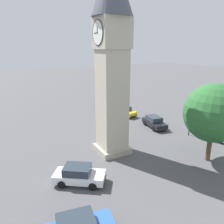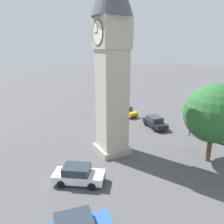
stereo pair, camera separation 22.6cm
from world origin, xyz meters
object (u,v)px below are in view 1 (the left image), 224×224
Objects in this scene: car_red_corner at (223,136)px; tree at (214,113)px; car_silver_kerb at (154,122)px; pedestrian at (101,115)px; lamp_post at (191,109)px; car_white_side at (79,175)px; clock_tower at (112,43)px; car_blue_kerb at (124,111)px.

tree is at bearing 112.40° from car_red_corner.
pedestrian reaches higher than car_silver_kerb.
lamp_post is at bearing -154.98° from car_silver_kerb.
car_white_side is at bearing 101.07° from lamp_post.
car_red_corner is at bearing -107.90° from clock_tower.
car_blue_kerb is at bearing 14.99° from lamp_post.
lamp_post is at bearing -78.93° from car_white_side.
car_white_side is (-3.77, 5.06, -10.26)m from clock_tower.
car_silver_kerb is at bearing 27.18° from car_red_corner.
pedestrian is at bearing -32.28° from car_white_side.
car_blue_kerb is 6.60m from car_silver_kerb.
car_silver_kerb is at bearing -135.87° from pedestrian.
car_red_corner is at bearing -90.81° from car_white_side.
lamp_post reaches higher than pedestrian.
tree is (-6.13, -7.34, -6.21)m from clock_tower.
pedestrian is (13.21, 9.33, 0.25)m from car_red_corner.
car_red_corner is at bearing -161.26° from car_blue_kerb.
car_red_corner is 2.62× the size of pedestrian.
car_silver_kerb is 7.78m from pedestrian.
lamp_post is (-10.86, -2.91, 2.67)m from car_blue_kerb.
car_red_corner is at bearing -152.82° from car_silver_kerb.
pedestrian reaches higher than car_white_side.
tree is at bearing -100.74° from car_white_side.
car_blue_kerb is at bearing -37.04° from clock_tower.
pedestrian is (5.58, 5.42, 0.25)m from car_silver_kerb.
clock_tower reaches higher than car_silver_kerb.
car_blue_kerb and car_red_corner have the same top height.
car_blue_kerb is 11.55m from lamp_post.
car_blue_kerb is 1.01× the size of car_white_side.
lamp_post is (5.41, -3.21, -1.38)m from tree.
lamp_post is at bearing -30.70° from tree.
tree is at bearing 149.30° from lamp_post.
car_silver_kerb is (3.60, -8.54, -10.26)m from clock_tower.
tree is at bearing 178.92° from car_blue_kerb.
clock_tower is at bearing 161.22° from pedestrian.
clock_tower is 4.29× the size of car_blue_kerb.
lamp_post is (-9.90, -7.43, 2.43)m from pedestrian.
clock_tower reaches higher than pedestrian.
tree is (-15.31, -4.22, 3.80)m from pedestrian.
car_blue_kerb is 0.58× the size of tree.
car_white_side is 13.26m from tree.
car_blue_kerb is 4.63m from pedestrian.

